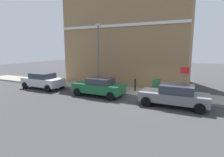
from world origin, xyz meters
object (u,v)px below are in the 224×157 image
(car_green, at_px, (99,86))
(car_silver, at_px, (43,80))
(street_sign, at_px, (184,78))
(lamppost, at_px, (98,53))
(utility_cabinet, at_px, (156,87))
(bollard_near_cabinet, at_px, (135,84))
(car_grey, at_px, (174,95))
(bollard_far_kerb, at_px, (114,85))

(car_green, xyz_separation_m, car_silver, (-0.03, 6.03, 0.02))
(street_sign, height_order, lamppost, lamppost)
(utility_cabinet, xyz_separation_m, bollard_near_cabinet, (0.10, 1.80, 0.02))
(car_silver, height_order, lamppost, lamppost)
(car_green, distance_m, lamppost, 3.50)
(car_grey, xyz_separation_m, car_silver, (0.14, 11.70, 0.04))
(lamppost, bearing_deg, bollard_near_cabinet, -85.26)
(car_green, bearing_deg, car_silver, 0.19)
(car_grey, bearing_deg, bollard_near_cabinet, -35.74)
(utility_cabinet, relative_size, street_sign, 0.50)
(car_grey, height_order, bollard_near_cabinet, car_grey)
(car_grey, xyz_separation_m, bollard_near_cabinet, (2.52, 3.47, -0.04))
(car_silver, bearing_deg, utility_cabinet, -166.61)
(bollard_near_cabinet, distance_m, street_sign, 4.13)
(street_sign, bearing_deg, bollard_near_cabinet, 76.67)
(utility_cabinet, relative_size, lamppost, 0.20)
(utility_cabinet, distance_m, street_sign, 2.47)
(bollard_near_cabinet, bearing_deg, lamppost, 94.74)
(bollard_near_cabinet, height_order, street_sign, street_sign)
(car_green, relative_size, bollard_far_kerb, 3.86)
(car_grey, distance_m, lamppost, 7.69)
(car_grey, xyz_separation_m, lamppost, (2.23, 6.90, 2.56))
(car_green, xyz_separation_m, utility_cabinet, (2.25, -4.00, -0.08))
(car_silver, xyz_separation_m, lamppost, (2.10, -4.80, 2.52))
(utility_cabinet, distance_m, bollard_near_cabinet, 1.80)
(bollard_far_kerb, bearing_deg, bollard_near_cabinet, -53.59)
(utility_cabinet, height_order, street_sign, street_sign)
(car_green, relative_size, car_silver, 1.00)
(car_silver, distance_m, bollard_near_cabinet, 8.56)
(bollard_near_cabinet, distance_m, bollard_far_kerb, 1.83)
(car_green, bearing_deg, street_sign, -166.93)
(street_sign, distance_m, lamppost, 7.54)
(car_grey, height_order, car_silver, car_silver)
(bollard_far_kerb, bearing_deg, utility_cabinet, -73.24)
(car_green, relative_size, bollard_near_cabinet, 3.86)
(utility_cabinet, xyz_separation_m, bollard_far_kerb, (-0.99, 3.27, 0.02))
(lamppost, bearing_deg, car_green, -149.35)
(car_green, height_order, bollard_far_kerb, car_green)
(car_grey, bearing_deg, bollard_far_kerb, -15.95)
(car_green, bearing_deg, lamppost, -59.42)
(car_silver, xyz_separation_m, bollard_far_kerb, (1.29, -6.75, -0.07))
(bollard_near_cabinet, bearing_deg, car_green, 136.94)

